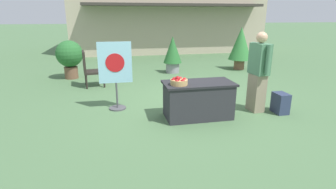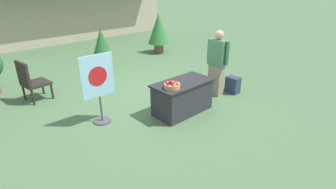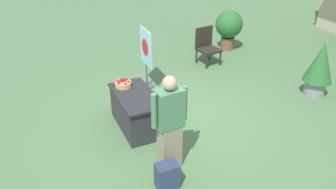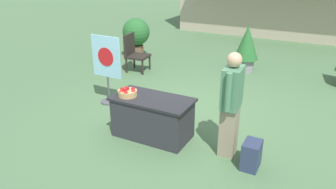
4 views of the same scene
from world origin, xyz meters
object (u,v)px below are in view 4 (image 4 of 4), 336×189
at_px(apple_basket, 127,92).
at_px(patio_chair, 134,52).
at_px(potted_plant_near_left, 247,46).
at_px(display_table, 153,117).
at_px(backpack, 251,155).
at_px(poster_board, 107,66).
at_px(person_visitor, 231,104).
at_px(potted_plant_near_right, 136,34).

bearing_deg(apple_basket, patio_chair, 121.50).
height_order(apple_basket, potted_plant_near_left, potted_plant_near_left).
bearing_deg(display_table, backpack, -4.43).
bearing_deg(backpack, patio_chair, 143.02).
bearing_deg(poster_board, apple_basket, 52.31).
height_order(apple_basket, patio_chair, patio_chair).
bearing_deg(apple_basket, person_visitor, 6.75).
bearing_deg(potted_plant_near_right, display_table, -54.14).
bearing_deg(display_table, poster_board, 152.35).
relative_size(person_visitor, potted_plant_near_right, 1.36).
relative_size(apple_basket, patio_chair, 0.32).
bearing_deg(patio_chair, display_table, -59.27).
xyz_separation_m(backpack, patio_chair, (-3.96, 2.98, 0.32)).
bearing_deg(patio_chair, poster_board, -78.75).
bearing_deg(display_table, patio_chair, 128.02).
xyz_separation_m(backpack, potted_plant_near_left, (-1.28, 4.32, 0.49)).
height_order(apple_basket, poster_board, poster_board).
relative_size(potted_plant_near_right, potted_plant_near_left, 0.96).
bearing_deg(potted_plant_near_right, backpack, -41.82).
xyz_separation_m(backpack, potted_plant_near_right, (-4.63, 4.15, 0.51)).
bearing_deg(potted_plant_near_left, backpack, -73.44).
bearing_deg(person_visitor, patio_chair, -42.27).
relative_size(poster_board, potted_plant_near_left, 1.14).
height_order(poster_board, patio_chair, poster_board).
bearing_deg(patio_chair, apple_basket, -65.79).
height_order(person_visitor, poster_board, person_visitor).
bearing_deg(backpack, display_table, 175.57).
xyz_separation_m(apple_basket, backpack, (2.15, -0.03, -0.56)).
bearing_deg(poster_board, potted_plant_near_right, -155.68).
xyz_separation_m(display_table, backpack, (1.73, -0.13, -0.15)).
bearing_deg(potted_plant_near_right, apple_basket, -58.91).
relative_size(apple_basket, poster_board, 0.22).
height_order(display_table, poster_board, poster_board).
xyz_separation_m(apple_basket, potted_plant_near_right, (-2.48, 4.12, -0.05)).
bearing_deg(person_visitor, potted_plant_near_left, -82.55).
height_order(apple_basket, potted_plant_near_right, potted_plant_near_right).
relative_size(display_table, patio_chair, 1.35).
relative_size(poster_board, patio_chair, 1.43).
distance_m(person_visitor, potted_plant_near_right, 5.74).
xyz_separation_m(backpack, poster_board, (-3.28, 0.94, 0.60)).
xyz_separation_m(apple_basket, potted_plant_near_left, (0.87, 4.29, -0.08)).
bearing_deg(backpack, apple_basket, 179.19).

